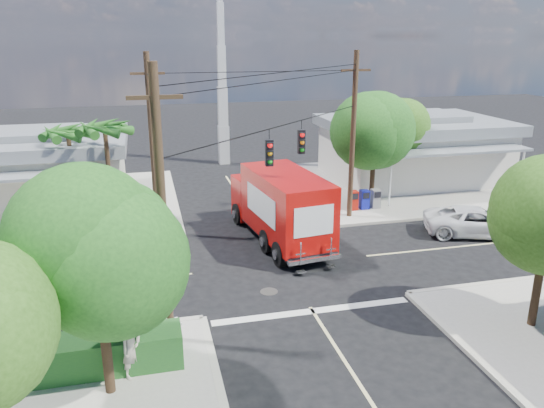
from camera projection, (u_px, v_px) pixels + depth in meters
name	position (u px, v px, depth m)	size (l,w,h in m)	color
ground	(283.00, 264.00, 23.47)	(120.00, 120.00, 0.00)	black
sidewalk_ne	(396.00, 184.00, 35.99)	(14.12, 14.12, 0.14)	#A09A90
sidewalk_nw	(56.00, 207.00, 31.06)	(14.12, 14.12, 0.14)	#A09A90
road_markings	(292.00, 278.00, 22.11)	(32.00, 32.00, 0.01)	beige
building_ne	(413.00, 147.00, 36.68)	(11.80, 10.20, 4.50)	silver
building_nw	(35.00, 167.00, 31.62)	(10.80, 10.20, 4.30)	beige
radio_tower	(222.00, 91.00, 40.39)	(0.80, 0.80, 17.00)	silver
tree_sw_front	(96.00, 254.00, 13.59)	(3.88, 3.78, 6.03)	#422D1C
tree_ne_front	(376.00, 127.00, 29.92)	(4.21, 4.14, 6.66)	#422D1C
tree_ne_back	(399.00, 129.00, 32.72)	(3.77, 3.66, 5.82)	#422D1C
palm_nw_front	(105.00, 130.00, 27.19)	(3.01, 3.08, 5.59)	#422D1C
palm_nw_back	(68.00, 134.00, 28.24)	(3.01, 3.08, 5.19)	#422D1C
utility_poles	(239.00, 155.00, 23.18)	(12.00, 10.68, 9.00)	#473321
picket_fence	(85.00, 342.00, 16.31)	(5.94, 0.06, 1.00)	silver
hedge_sw	(75.00, 357.00, 15.52)	(6.20, 1.20, 1.10)	#1F4F21
vending_boxes	(364.00, 199.00, 30.48)	(1.90, 0.50, 1.10)	#9D1309
delivery_truck	(280.00, 206.00, 25.69)	(3.58, 8.47, 3.56)	black
parked_car	(477.00, 221.00, 26.78)	(2.38, 5.16, 1.44)	silver
pedestrian	(131.00, 347.00, 15.27)	(0.70, 0.46, 1.90)	#BBB19F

